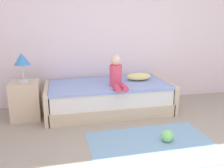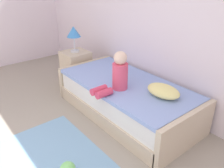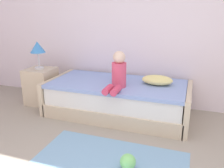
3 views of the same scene
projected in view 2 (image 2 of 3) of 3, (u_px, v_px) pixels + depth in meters
The scene contains 7 objects.
wall_rear at pixel (189, 11), 2.82m from camera, with size 7.20×0.10×2.90m, color white.
bed at pixel (126, 98), 3.32m from camera, with size 2.11×1.00×0.50m.
nightstand at pixel (76, 68), 4.24m from camera, with size 0.44×0.44×0.60m, color beige.
table_lamp at pixel (74, 33), 3.96m from camera, with size 0.24×0.24×0.45m.
child_figure at pixel (117, 75), 2.93m from camera, with size 0.20×0.51×0.50m.
pillow at pixel (163, 91), 2.84m from camera, with size 0.44×0.30×0.13m, color #F2E58C.
area_rug at pixel (53, 166), 2.48m from camera, with size 1.60×1.10×0.01m, color #7AA8CC.
Camera 2 is at (1.69, 0.03, 1.88)m, focal length 37.21 mm.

